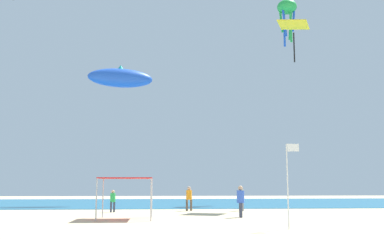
{
  "coord_description": "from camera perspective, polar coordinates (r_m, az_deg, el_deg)",
  "views": [
    {
      "loc": [
        -2.44,
        -20.47,
        2.0
      ],
      "look_at": [
        0.22,
        14.67,
        7.11
      ],
      "focal_mm": 41.35,
      "sensor_mm": 36.0,
      "label": 1
    }
  ],
  "objects": [
    {
      "name": "kite_diamond_yellow",
      "position": [
        40.21,
        12.95,
        11.65
      ],
      "size": [
        3.3,
        3.31,
        3.55
      ],
      "rotation": [
        0.0,
        0.0,
        4.27
      ],
      "color": "yellow"
    },
    {
      "name": "person_central",
      "position": [
        32.63,
        -10.18,
        -10.01
      ],
      "size": [
        0.38,
        0.38,
        1.58
      ],
      "rotation": [
        0.0,
        0.0,
        0.77
      ],
      "color": "#33384C",
      "rests_on": "ground"
    },
    {
      "name": "person_near_tent",
      "position": [
        33.96,
        6.35,
        -9.77
      ],
      "size": [
        0.43,
        0.45,
        1.82
      ],
      "rotation": [
        0.0,
        0.0,
        5.19
      ],
      "color": "slate",
      "rests_on": "ground"
    },
    {
      "name": "person_leftmost",
      "position": [
        27.38,
        6.28,
        -10.06
      ],
      "size": [
        0.45,
        0.51,
        1.9
      ],
      "rotation": [
        0.0,
        0.0,
        4.63
      ],
      "color": "#33384C",
      "rests_on": "ground"
    },
    {
      "name": "banner_flag",
      "position": [
        20.64,
        12.38,
        -7.25
      ],
      "size": [
        0.61,
        0.06,
        3.83
      ],
      "color": "silver",
      "rests_on": "ground"
    },
    {
      "name": "kite_octopus_green",
      "position": [
        53.0,
        12.15,
        13.79
      ],
      "size": [
        2.69,
        2.69,
        5.22
      ],
      "rotation": [
        0.0,
        0.0,
        2.89
      ],
      "color": "green"
    },
    {
      "name": "person_rightmost",
      "position": [
        33.79,
        -0.39,
        -9.84
      ],
      "size": [
        0.49,
        0.43,
        1.82
      ],
      "rotation": [
        0.0,
        0.0,
        3.2
      ],
      "color": "brown",
      "rests_on": "ground"
    },
    {
      "name": "ground",
      "position": [
        20.72,
        2.54,
        -13.93
      ],
      "size": [
        110.0,
        110.0,
        0.1
      ],
      "primitive_type": "cube",
      "color": "beige"
    },
    {
      "name": "kite_inflatable_blue",
      "position": [
        45.49,
        -9.21,
        5.4
      ],
      "size": [
        6.8,
        3.24,
        2.43
      ],
      "rotation": [
        0.0,
        0.0,
        3.33
      ],
      "color": "blue"
    },
    {
      "name": "canopy_tent",
      "position": [
        26.14,
        -8.49,
        -7.63
      ],
      "size": [
        3.03,
        2.93,
        2.37
      ],
      "color": "#B2B2B7",
      "rests_on": "ground"
    },
    {
      "name": "ocean_strip",
      "position": [
        48.17,
        -1.45,
        -10.61
      ],
      "size": [
        110.0,
        24.24,
        0.03
      ],
      "primitive_type": "cube",
      "color": "#1E6B93",
      "rests_on": "ground"
    }
  ]
}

